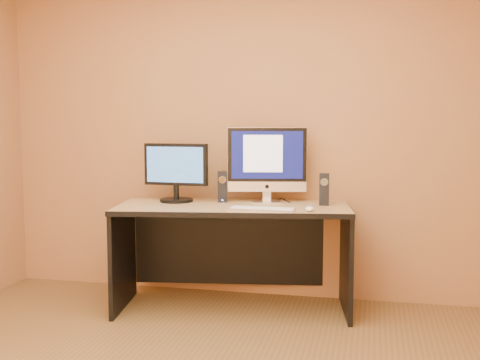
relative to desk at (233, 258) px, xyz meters
The scene contains 10 objects.
walls 1.81m from the desk, 89.06° to the right, with size 4.00×4.00×2.60m, color #9E613F, non-canonical shape.
desk is the anchor object (origin of this frame).
imac 0.74m from the desk, 43.82° to the left, with size 0.60×0.22×0.58m, color silver, non-canonical shape.
second_monitor 0.77m from the desk, 168.73° to the left, with size 0.50×0.25×0.44m, color black, non-canonical shape.
speaker_left 0.54m from the desk, 127.28° to the left, with size 0.07×0.08×0.23m, color black, non-canonical shape.
speaker_right 0.83m from the desk, 13.55° to the left, with size 0.07×0.08×0.23m, color black, non-canonical shape.
keyboard 0.50m from the desk, 36.50° to the right, with size 0.45×0.12×0.02m, color silver.
mouse 0.72m from the desk, 15.99° to the right, with size 0.06×0.11×0.04m, color white.
cable_a 0.61m from the desk, 43.14° to the left, with size 0.01×0.01×0.23m, color black.
cable_b 0.55m from the desk, 49.70° to the left, with size 0.01×0.01×0.19m, color black.
Camera 1 is at (0.97, -2.64, 1.40)m, focal length 45.00 mm.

